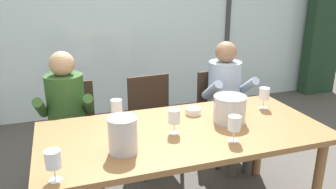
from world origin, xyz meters
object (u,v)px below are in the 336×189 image
chair_center (220,107)px  person_olive_shirt (66,113)px  wine_glass_spare_empty (117,107)px  chair_left_of_center (153,115)px  chair_near_curtain (73,124)px  person_pale_blue_shirt (227,95)px  ice_bucket_primary (230,108)px  wine_glass_near_bucket (234,124)px  wine_glass_center_pour (174,117)px  dining_table (184,140)px  ice_bucket_secondary (123,134)px  wine_glass_by_right_taster (53,161)px  tasting_bowl (193,111)px  wine_glass_by_left_taster (264,94)px

chair_center → person_olive_shirt: person_olive_shirt is taller
wine_glass_spare_empty → chair_left_of_center: bearing=53.6°
chair_near_curtain → person_pale_blue_shirt: 1.49m
ice_bucket_primary → wine_glass_near_bucket: (-0.13, -0.30, 0.01)m
person_olive_shirt → wine_glass_spare_empty: person_olive_shirt is taller
chair_left_of_center → wine_glass_near_bucket: bearing=-83.8°
person_olive_shirt → ice_bucket_primary: 1.36m
wine_glass_center_pour → dining_table: bearing=22.9°
ice_bucket_secondary → wine_glass_spare_empty: 0.48m
ice_bucket_primary → wine_glass_by_right_taster: bearing=-161.8°
wine_glass_near_bucket → wine_glass_spare_empty: same height
person_olive_shirt → person_pale_blue_shirt: 1.52m
person_olive_shirt → wine_glass_center_pour: 1.06m
ice_bucket_primary → wine_glass_by_right_taster: (-1.24, -0.41, 0.01)m
chair_left_of_center → person_olive_shirt: bearing=-174.0°
person_pale_blue_shirt → wine_glass_near_bucket: size_ratio=6.96×
chair_center → wine_glass_by_right_taster: bearing=-148.3°
ice_bucket_secondary → person_olive_shirt: bearing=108.0°
dining_table → person_pale_blue_shirt: 1.06m
chair_near_curtain → chair_left_of_center: (0.75, -0.01, 0.00)m
dining_table → tasting_bowl: size_ratio=16.49×
ice_bucket_secondary → wine_glass_by_left_taster: 1.30m
wine_glass_center_pour → wine_glass_by_right_taster: bearing=-156.2°
wine_glass_by_left_taster → ice_bucket_primary: bearing=-158.0°
chair_left_of_center → person_pale_blue_shirt: size_ratio=0.74×
ice_bucket_primary → wine_glass_by_right_taster: ice_bucket_primary is taller
person_pale_blue_shirt → tasting_bowl: 0.76m
chair_left_of_center → tasting_bowl: (0.15, -0.64, 0.26)m
dining_table → ice_bucket_primary: size_ratio=8.19×
tasting_bowl → wine_glass_center_pour: size_ratio=0.70×
wine_glass_by_left_taster → wine_glass_by_right_taster: size_ratio=1.00×
chair_center → wine_glass_by_left_taster: wine_glass_by_left_taster is taller
wine_glass_near_bucket → chair_center: bearing=66.3°
person_olive_shirt → wine_glass_center_pour: bearing=-43.6°
person_olive_shirt → person_pale_blue_shirt: same height
wine_glass_by_left_taster → wine_glass_spare_empty: (-1.20, 0.10, 0.00)m
ice_bucket_primary → wine_glass_by_left_taster: 0.44m
chair_left_of_center → ice_bucket_secondary: size_ratio=3.89×
wine_glass_by_right_taster → dining_table: bearing=23.7°
wine_glass_near_bucket → wine_glass_by_right_taster: (-1.11, -0.11, 0.00)m
chair_left_of_center → wine_glass_spare_empty: 0.83m
ice_bucket_primary → wine_glass_spare_empty: size_ratio=1.41×
chair_near_curtain → wine_glass_by_right_taster: bearing=-98.3°
ice_bucket_primary → ice_bucket_secondary: bearing=-165.7°
wine_glass_by_right_taster → wine_glass_spare_empty: same height
person_pale_blue_shirt → chair_near_curtain: bearing=174.9°
ice_bucket_secondary → wine_glass_by_right_taster: size_ratio=1.32×
chair_near_curtain → ice_bucket_primary: bearing=-40.2°
person_pale_blue_shirt → ice_bucket_secondary: person_pale_blue_shirt is taller
wine_glass_near_bucket → wine_glass_center_pour: same height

